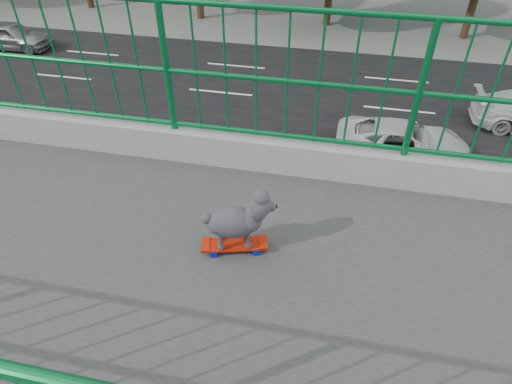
{
  "coord_description": "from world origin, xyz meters",
  "views": [
    {
      "loc": [
        1.79,
        5.42,
        9.38
      ],
      "look_at": [
        -0.86,
        4.86,
        7.13
      ],
      "focal_mm": 30.83,
      "sensor_mm": 36.0,
      "label": 1
    }
  ],
  "objects": [
    {
      "name": "road",
      "position": [
        -13.0,
        0.0,
        0.01
      ],
      "size": [
        18.0,
        90.0,
        0.02
      ],
      "primitive_type": "cube",
      "color": "black",
      "rests_on": "ground"
    },
    {
      "name": "skateboard",
      "position": [
        -0.34,
        4.81,
        7.05
      ],
      "size": [
        0.26,
        0.49,
        0.06
      ],
      "rotation": [
        0.0,
        0.0,
        0.27
      ],
      "color": "red",
      "rests_on": "footbridge"
    },
    {
      "name": "car_4",
      "position": [
        -18.8,
        -12.49,
        0.71
      ],
      "size": [
        1.69,
        4.19,
        1.43
      ],
      "primitive_type": "imported",
      "rotation": [
        0.0,
        0.0,
        3.14
      ],
      "color": "gray",
      "rests_on": "ground"
    },
    {
      "name": "poodle",
      "position": [
        -0.35,
        4.84,
        7.3
      ],
      "size": [
        0.3,
        0.51,
        0.44
      ],
      "rotation": [
        0.0,
        0.0,
        0.27
      ],
      "color": "#2D2A30",
      "rests_on": "skateboard"
    },
    {
      "name": "car_1",
      "position": [
        -9.2,
        -1.04,
        0.75
      ],
      "size": [
        1.6,
        4.58,
        1.51
      ],
      "primitive_type": "imported",
      "color": "gray",
      "rests_on": "ground"
    },
    {
      "name": "car_2",
      "position": [
        -12.4,
        7.88,
        0.66
      ],
      "size": [
        2.21,
        4.78,
        1.33
      ],
      "primitive_type": "imported",
      "rotation": [
        0.0,
        0.0,
        3.14
      ],
      "color": "silver",
      "rests_on": "ground"
    }
  ]
}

